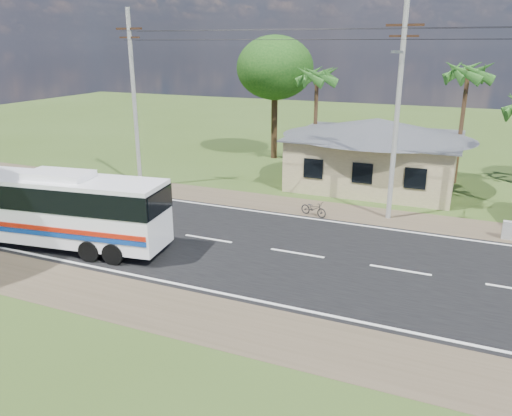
{
  "coord_description": "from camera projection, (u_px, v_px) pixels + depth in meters",
  "views": [
    {
      "loc": [
        6.3,
        -19.68,
        8.98
      ],
      "look_at": [
        -2.43,
        1.0,
        1.54
      ],
      "focal_mm": 35.0,
      "sensor_mm": 36.0,
      "label": 1
    }
  ],
  "objects": [
    {
      "name": "motorcycle",
      "position": [
        314.0,
        208.0,
        27.12
      ],
      "size": [
        1.7,
        1.03,
        0.84
      ],
      "primitive_type": "imported",
      "rotation": [
        0.0,
        0.0,
        1.25
      ],
      "color": "black",
      "rests_on": "ground"
    },
    {
      "name": "palm_mid",
      "position": [
        468.0,
        73.0,
        31.45
      ],
      "size": [
        2.8,
        2.8,
        8.2
      ],
      "color": "#47301E",
      "rests_on": "ground"
    },
    {
      "name": "tree_behind_house",
      "position": [
        275.0,
        68.0,
        38.82
      ],
      "size": [
        6.0,
        6.0,
        9.61
      ],
      "color": "#47301E",
      "rests_on": "ground"
    },
    {
      "name": "utility_poles",
      "position": [
        391.0,
        110.0,
        25.23
      ],
      "size": [
        32.8,
        2.22,
        11.0
      ],
      "color": "#9E9E99",
      "rests_on": "ground"
    },
    {
      "name": "coach_bus",
      "position": [
        45.0,
        203.0,
        22.67
      ],
      "size": [
        11.79,
        3.94,
        3.59
      ],
      "rotation": [
        0.0,
        0.0,
        0.13
      ],
      "color": "white",
      "rests_on": "ground"
    },
    {
      "name": "house",
      "position": [
        376.0,
        145.0,
        32.53
      ],
      "size": [
        12.4,
        10.0,
        5.0
      ],
      "color": "tan",
      "rests_on": "ground"
    },
    {
      "name": "palm_far",
      "position": [
        317.0,
        77.0,
        35.73
      ],
      "size": [
        2.8,
        2.8,
        7.7
      ],
      "color": "#47301E",
      "rests_on": "ground"
    },
    {
      "name": "ground",
      "position": [
        297.0,
        254.0,
        22.36
      ],
      "size": [
        120.0,
        120.0,
        0.0
      ],
      "primitive_type": "plane",
      "color": "#364B1B",
      "rests_on": "ground"
    },
    {
      "name": "road",
      "position": [
        297.0,
        253.0,
        22.36
      ],
      "size": [
        120.0,
        16.0,
        0.03
      ],
      "color": "black",
      "rests_on": "ground"
    }
  ]
}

